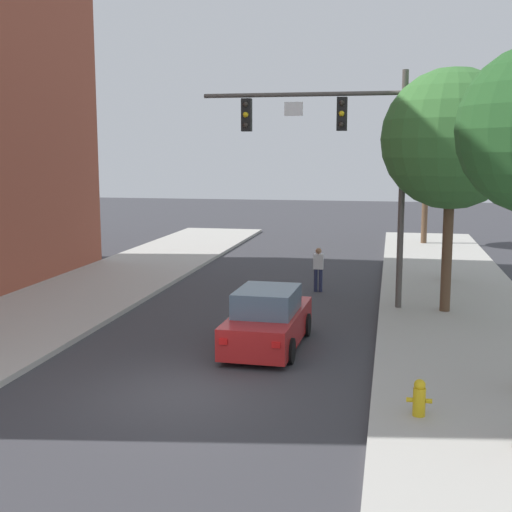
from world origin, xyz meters
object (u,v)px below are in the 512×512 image
Objects in this scene: traffic_signal_mast at (344,145)px; pedestrian_crossing_road at (318,267)px; street_tree_second at (452,139)px; car_lead_red at (268,321)px; fire_hydrant at (419,398)px; street_tree_third at (452,139)px; street_tree_farthest at (428,132)px.

pedestrian_crossing_road is at bearing 111.29° from traffic_signal_mast.
car_lead_red is at bearing -136.60° from street_tree_second.
fire_hydrant is 10.42m from street_tree_second.
street_tree_third is at bearing 83.80° from fire_hydrant.
car_lead_red is 7.55m from pedestrian_crossing_road.
street_tree_farthest reaches higher than car_lead_red.
street_tree_farthest reaches higher than street_tree_third.
street_tree_farthest is (0.05, 16.68, 0.69)m from street_tree_second.
car_lead_red is 8.23m from street_tree_second.
street_tree_second reaches higher than pedestrian_crossing_road.
street_tree_farthest is at bearing 76.99° from car_lead_red.
street_tree_second reaches higher than car_lead_red.
pedestrian_crossing_road is 12.44m from fire_hydrant.
fire_hydrant is 15.42m from street_tree_third.
car_lead_red is (-1.58, -4.81, -4.62)m from traffic_signal_mast.
street_tree_farthest is (-0.40, 11.30, 0.58)m from street_tree_third.
car_lead_red is at bearing 129.92° from fire_hydrant.
fire_hydrant is at bearing -92.60° from street_tree_farthest.
traffic_signal_mast is 1.75× the size of car_lead_red.
traffic_signal_mast is 6.85m from car_lead_red.
pedestrian_crossing_road is 2.28× the size of fire_hydrant.
street_tree_third is (0.45, 5.38, 0.12)m from street_tree_second.
traffic_signal_mast is 3.29m from street_tree_second.
street_tree_third is (5.32, 9.98, 4.91)m from car_lead_red.
street_tree_farthest is (1.17, 25.76, 5.70)m from fire_hydrant.
traffic_signal_mast reaches higher than car_lead_red.
traffic_signal_mast is 10.69m from fire_hydrant.
car_lead_red is 5.84m from fire_hydrant.
car_lead_red is 0.57× the size of street_tree_second.
pedestrian_crossing_road is 0.22× the size of street_tree_third.
pedestrian_crossing_road reaches higher than fire_hydrant.
street_tree_second is at bearing -34.01° from pedestrian_crossing_road.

